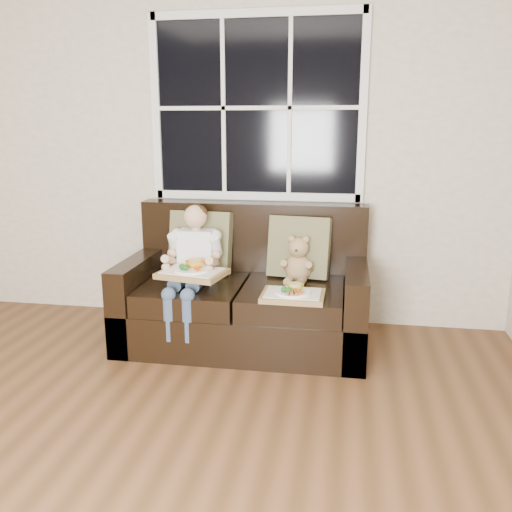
% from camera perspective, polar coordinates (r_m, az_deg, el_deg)
% --- Properties ---
extents(room_walls, '(4.52, 5.02, 2.71)m').
position_cam_1_polar(room_walls, '(1.93, -23.11, 14.38)').
color(room_walls, beige).
rests_on(room_walls, ground).
extents(window_back, '(1.62, 0.04, 1.37)m').
position_cam_1_polar(window_back, '(4.18, 0.06, 15.32)').
color(window_back, black).
rests_on(window_back, room_walls).
extents(loveseat, '(1.70, 0.92, 0.96)m').
position_cam_1_polar(loveseat, '(3.92, -1.07, -4.51)').
color(loveseat, black).
rests_on(loveseat, ground).
extents(pillow_left, '(0.47, 0.24, 0.47)m').
position_cam_1_polar(pillow_left, '(4.04, -5.84, 1.44)').
color(pillow_left, '#6A6942').
rests_on(pillow_left, loveseat).
extents(pillow_right, '(0.46, 0.25, 0.45)m').
position_cam_1_polar(pillow_right, '(3.92, 4.56, 0.93)').
color(pillow_right, '#6A6942').
rests_on(pillow_right, loveseat).
extents(child, '(0.36, 0.59, 0.83)m').
position_cam_1_polar(child, '(3.80, -6.66, -0.07)').
color(child, silver).
rests_on(child, loveseat).
extents(teddy_bear, '(0.21, 0.26, 0.34)m').
position_cam_1_polar(teddy_bear, '(3.84, 4.48, -0.65)').
color(teddy_bear, tan).
rests_on(teddy_bear, loveseat).
extents(tray_left, '(0.47, 0.40, 0.10)m').
position_cam_1_polar(tray_left, '(3.64, -6.70, -1.63)').
color(tray_left, olive).
rests_on(tray_left, child).
extents(tray_right, '(0.40, 0.31, 0.09)m').
position_cam_1_polar(tray_right, '(3.47, 3.91, -4.04)').
color(tray_right, olive).
rests_on(tray_right, loveseat).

